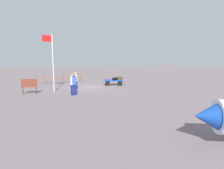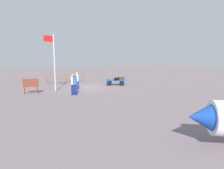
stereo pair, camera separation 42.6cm
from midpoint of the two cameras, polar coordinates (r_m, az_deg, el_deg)
The scene contains 11 objects.
ground_plane at distance 20.32m, azimuth -6.47°, elevation -0.82°, with size 120.00×120.00×0.00m, color slate.
luggage_cart at distance 21.81m, azimuth 1.59°, elevation 1.00°, with size 2.31×1.84×0.62m.
suitcase_tan at distance 21.76m, azimuth 3.20°, elevation 1.86°, with size 0.59×0.35×0.34m.
suitcase_navy at distance 21.43m, azimuth 2.01°, elevation 1.69°, with size 0.54×0.37×0.27m.
suitcase_olive at distance 22.04m, azimuth 3.46°, elevation 1.90°, with size 0.66×0.49×0.31m.
worker_lead at distance 16.02m, azimuth -11.02°, elevation 0.52°, with size 0.41×0.41×1.75m.
worker_trailing at distance 18.85m, azimuth -9.94°, elevation 1.53°, with size 0.35×0.35×1.74m.
worker_supervisor at distance 15.88m, azimuth -10.45°, elevation 0.66°, with size 0.44×0.44×1.82m.
flagpole at distance 18.04m, azimuth -16.77°, elevation 7.58°, with size 0.90×0.19×5.19m.
signboard at distance 17.54m, azimuth -22.81°, elevation 0.19°, with size 1.28×0.16×1.32m.
wooden_fence at distance 24.95m, azimuth -13.36°, elevation 1.99°, with size 4.84×0.87×1.03m.
Camera 2 is at (4.76, 19.56, 2.98)m, focal length 30.13 mm.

